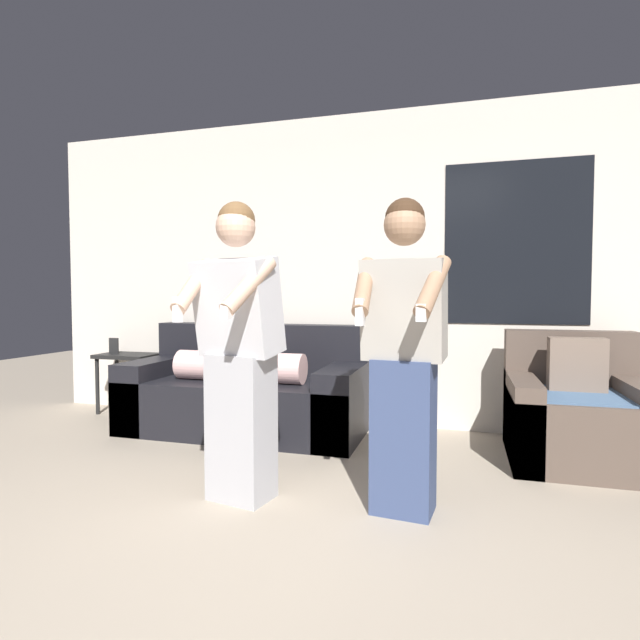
% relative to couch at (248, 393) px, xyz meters
% --- Properties ---
extents(ground_plane, '(14.00, 14.00, 0.00)m').
position_rel_couch_xyz_m(ground_plane, '(0.94, -2.41, -0.31)').
color(ground_plane, tan).
extents(wall_back, '(6.28, 0.07, 2.70)m').
position_rel_couch_xyz_m(wall_back, '(0.96, 0.49, 1.04)').
color(wall_back, silver).
rests_on(wall_back, ground_plane).
extents(couch, '(1.96, 0.91, 0.88)m').
position_rel_couch_xyz_m(couch, '(0.00, 0.00, 0.00)').
color(couch, black).
rests_on(couch, ground_plane).
extents(armchair, '(0.88, 0.89, 0.87)m').
position_rel_couch_xyz_m(armchair, '(2.48, -0.12, -0.00)').
color(armchair, brown).
rests_on(armchair, ground_plane).
extents(side_table, '(0.55, 0.36, 0.72)m').
position_rel_couch_xyz_m(side_table, '(-1.37, 0.25, 0.16)').
color(side_table, black).
rests_on(side_table, ground_plane).
extents(person_left, '(0.50, 0.55, 1.63)m').
position_rel_couch_xyz_m(person_left, '(0.55, -1.34, 0.51)').
color(person_left, '#B2B2B7').
rests_on(person_left, ground_plane).
extents(person_right, '(0.47, 0.50, 1.62)m').
position_rel_couch_xyz_m(person_right, '(1.44, -1.25, 0.51)').
color(person_right, '#384770').
rests_on(person_right, ground_plane).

